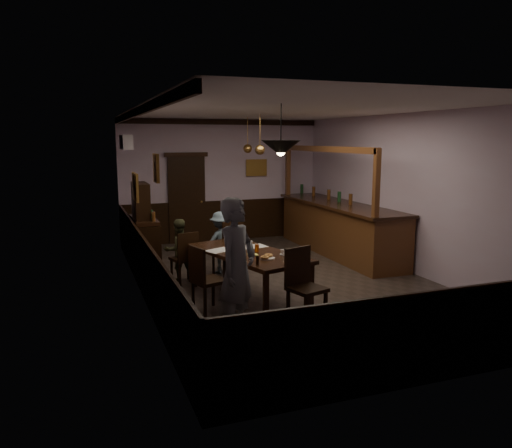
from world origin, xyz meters
name	(u,v)px	position (x,y,z in m)	size (l,w,h in m)	color
room	(286,198)	(0.00, 0.00, 1.50)	(5.01, 8.01, 3.01)	#2D2621
dining_table	(248,256)	(-0.90, -0.62, 0.69)	(1.56, 2.39, 0.75)	black
chair_far_left	(186,255)	(-1.68, 0.48, 0.51)	(0.49, 0.49, 0.92)	black
chair_far_right	(229,245)	(-0.81, 0.72, 0.57)	(0.57, 0.57, 1.04)	black
chair_near	(303,282)	(-0.54, -1.89, 0.57)	(0.56, 0.56, 1.03)	black
chair_side	(204,276)	(-1.74, -1.07, 0.54)	(0.53, 0.53, 0.99)	black
person_standing	(237,269)	(-1.57, -2.11, 0.90)	(0.66, 0.43, 1.80)	slate
person_seated_left	(178,250)	(-1.76, 0.75, 0.56)	(0.54, 0.42, 1.11)	#42462A
person_seated_right	(221,242)	(-0.89, 0.99, 0.59)	(0.76, 0.44, 1.17)	slate
newspaper_left	(219,250)	(-1.31, -0.40, 0.75)	(0.42, 0.30, 0.01)	silver
newspaper_right	(254,247)	(-0.70, -0.32, 0.75)	(0.42, 0.30, 0.01)	silver
napkin	(253,254)	(-0.91, -0.85, 0.75)	(0.15, 0.15, 0.00)	#E8E855
saucer	(284,254)	(-0.45, -1.03, 0.76)	(0.15, 0.15, 0.01)	white
coffee_cup	(283,252)	(-0.48, -1.03, 0.80)	(0.08, 0.08, 0.07)	white
pastry_plate	(268,258)	(-0.79, -1.17, 0.76)	(0.22, 0.22, 0.01)	white
pastry_ring_a	(265,257)	(-0.85, -1.22, 0.79)	(0.13, 0.13, 0.04)	#C68C47
pastry_ring_b	(268,255)	(-0.75, -1.11, 0.79)	(0.13, 0.13, 0.04)	#C68C47
soda_can	(257,248)	(-0.79, -0.70, 0.81)	(0.07, 0.07, 0.12)	#E05C12
beer_glass	(237,247)	(-1.10, -0.67, 0.85)	(0.06, 0.06, 0.20)	#BF721E
water_glass	(251,245)	(-0.83, -0.53, 0.82)	(0.06, 0.06, 0.15)	silver
pepper_mill	(257,260)	(-1.06, -1.49, 0.82)	(0.04, 0.04, 0.14)	black
sideboard	(144,234)	(-2.21, 1.88, 0.67)	(0.45, 1.27, 1.68)	black
bar_counter	(339,227)	(1.99, 1.65, 0.60)	(0.98, 4.22, 2.36)	#513015
door_back	(187,200)	(-0.90, 3.95, 1.05)	(0.90, 0.06, 2.10)	black
ac_unit	(126,142)	(-2.38, 2.90, 2.45)	(0.20, 0.85, 0.30)	white
picture_left_small	(156,168)	(-2.46, -1.60, 2.15)	(0.04, 0.28, 0.36)	olive
picture_left_large	(135,187)	(-2.46, 0.80, 1.70)	(0.04, 0.62, 0.48)	olive
picture_back	(256,168)	(0.90, 3.96, 1.80)	(0.55, 0.04, 0.42)	olive
pendant_iron	(281,148)	(-0.68, -1.39, 2.39)	(0.56, 0.56, 0.72)	black
pendant_brass_mid	(260,150)	(0.10, 1.55, 2.30)	(0.20, 0.20, 0.81)	#BF8C3F
pendant_brass_far	(248,149)	(0.30, 2.89, 2.30)	(0.20, 0.20, 0.81)	#BF8C3F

